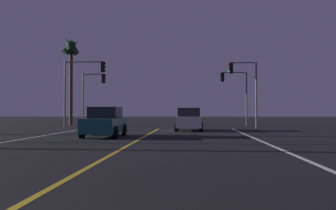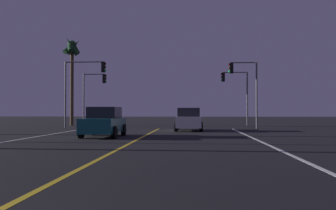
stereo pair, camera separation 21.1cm
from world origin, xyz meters
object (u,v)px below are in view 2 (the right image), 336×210
at_px(palm_tree_left_far, 72,55).
at_px(car_ahead_far, 189,120).
at_px(traffic_light_far_left, 95,87).
at_px(traffic_light_near_right, 244,80).
at_px(traffic_light_near_left, 85,78).
at_px(traffic_light_far_right, 235,86).
at_px(car_oncoming, 104,122).

bearing_deg(palm_tree_left_far, car_ahead_far, -38.45).
relative_size(traffic_light_far_left, palm_tree_left_far, 0.57).
distance_m(traffic_light_near_right, traffic_light_near_left, 13.54).
distance_m(traffic_light_far_right, traffic_light_far_left, 13.96).
relative_size(car_ahead_far, traffic_light_far_right, 0.81).
height_order(car_oncoming, traffic_light_near_right, traffic_light_near_right).
bearing_deg(car_ahead_far, traffic_light_far_left, 46.39).
height_order(car_oncoming, traffic_light_near_left, traffic_light_near_left).
distance_m(car_ahead_far, car_oncoming, 8.55).
bearing_deg(traffic_light_far_left, traffic_light_near_left, -84.08).
xyz_separation_m(traffic_light_near_left, palm_tree_left_far, (-3.07, 5.97, 2.93)).
bearing_deg(traffic_light_far_left, car_oncoming, -73.48).
bearing_deg(car_oncoming, palm_tree_left_far, -156.33).
distance_m(traffic_light_near_left, traffic_light_far_left, 5.55).
relative_size(traffic_light_near_right, traffic_light_near_left, 0.97).
bearing_deg(palm_tree_left_far, traffic_light_near_right, -19.77).
bearing_deg(car_oncoming, car_ahead_far, 146.21).
height_order(car_ahead_far, traffic_light_near_left, traffic_light_near_left).
xyz_separation_m(car_oncoming, traffic_light_far_right, (9.15, 16.21, 3.11)).
xyz_separation_m(traffic_light_far_left, palm_tree_left_far, (-2.50, 0.47, 3.35)).
bearing_deg(traffic_light_near_left, traffic_light_far_right, 22.34).
height_order(car_oncoming, traffic_light_far_right, traffic_light_far_right).
height_order(car_oncoming, palm_tree_left_far, palm_tree_left_far).
relative_size(car_ahead_far, traffic_light_far_left, 0.82).
xyz_separation_m(car_ahead_far, traffic_light_near_right, (4.54, 3.61, 3.28)).
distance_m(traffic_light_near_left, traffic_light_far_right, 14.47).
xyz_separation_m(traffic_light_far_right, traffic_light_far_left, (-13.96, 0.00, -0.08)).
xyz_separation_m(car_ahead_far, traffic_light_far_left, (-9.56, 9.11, 3.04)).
relative_size(car_ahead_far, palm_tree_left_far, 0.47).
bearing_deg(traffic_light_near_right, traffic_light_far_left, -21.30).
height_order(traffic_light_near_right, traffic_light_far_left, traffic_light_near_right).
height_order(car_ahead_far, traffic_light_near_right, traffic_light_near_right).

